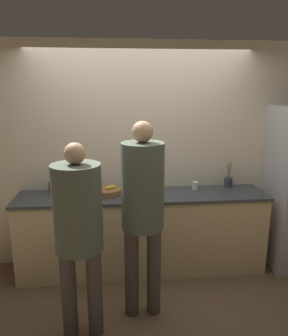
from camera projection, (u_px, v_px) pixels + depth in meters
ground_plane at (145, 284)px, 3.58m from camera, size 14.00×14.00×0.00m
wall_back at (140, 156)px, 3.87m from camera, size 5.20×0.06×2.60m
counter at (142, 232)px, 3.79m from camera, size 2.80×0.60×0.92m
person_left at (78, 223)px, 2.62m from camera, size 0.39×0.39×1.68m
person_center at (143, 203)px, 2.86m from camera, size 0.37×0.37×1.82m
fruit_bowl at (107, 192)px, 3.64m from camera, size 0.30×0.30×0.11m
utensil_crock at (228, 181)px, 3.94m from camera, size 0.10×0.10×0.30m
bottle_clear at (89, 191)px, 3.46m from camera, size 0.06×0.06×0.25m
bottle_amber at (52, 187)px, 3.70m from camera, size 0.07×0.07×0.18m
cup_white at (195, 186)px, 3.82m from camera, size 0.07×0.07×0.10m
potted_plant at (142, 178)px, 3.83m from camera, size 0.16×0.16×0.25m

